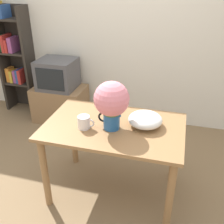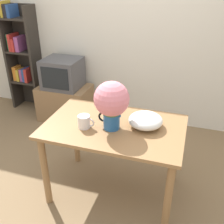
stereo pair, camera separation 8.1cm
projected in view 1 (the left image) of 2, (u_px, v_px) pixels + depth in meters
name	position (u px, v px, depth m)	size (l,w,h in m)	color
ground_plane	(86.00, 193.00, 2.52)	(12.00, 12.00, 0.00)	#7F6647
wall_back	(126.00, 25.00, 3.28)	(8.00, 0.05, 2.60)	silver
table	(114.00, 137.00, 2.27)	(1.18, 0.75, 0.74)	olive
flower_vase	(112.00, 102.00, 2.06)	(0.28, 0.28, 0.41)	#235B9E
coffee_mug	(84.00, 122.00, 2.15)	(0.14, 0.10, 0.11)	white
white_bowl	(145.00, 120.00, 2.18)	(0.29, 0.29, 0.12)	white
tv_stand	(61.00, 103.00, 3.70)	(0.71, 0.46, 0.49)	#8E6B47
tv_set	(57.00, 74.00, 3.50)	(0.49, 0.44, 0.39)	#4C4C51
bookshelf	(15.00, 56.00, 3.76)	(0.46, 0.27, 1.55)	#2D2823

